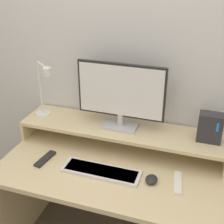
{
  "coord_description": "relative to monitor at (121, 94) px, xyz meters",
  "views": [
    {
      "loc": [
        0.49,
        -1.07,
        1.82
      ],
      "look_at": [
        -0.0,
        0.4,
        1.04
      ],
      "focal_mm": 50.0,
      "sensor_mm": 36.0,
      "label": 1
    }
  ],
  "objects": [
    {
      "name": "remote_control",
      "position": [
        -0.39,
        -0.3,
        -0.36
      ],
      "size": [
        0.06,
        0.17,
        0.02
      ],
      "color": "black",
      "rests_on": "desk"
    },
    {
      "name": "keyboard",
      "position": [
        -0.02,
        -0.31,
        -0.36
      ],
      "size": [
        0.45,
        0.14,
        0.02
      ],
      "color": "silver",
      "rests_on": "desk"
    },
    {
      "name": "mouse",
      "position": [
        0.27,
        -0.29,
        -0.35
      ],
      "size": [
        0.07,
        0.09,
        0.03
      ],
      "color": "black",
      "rests_on": "desk"
    },
    {
      "name": "remote_secondary",
      "position": [
        0.41,
        -0.27,
        -0.36
      ],
      "size": [
        0.06,
        0.19,
        0.02
      ],
      "color": "white",
      "rests_on": "desk"
    },
    {
      "name": "router_dock",
      "position": [
        0.54,
        0.01,
        -0.14
      ],
      "size": [
        0.14,
        0.09,
        0.18
      ],
      "color": "#28282D",
      "rests_on": "monitor_shelf"
    },
    {
      "name": "desk",
      "position": [
        0.01,
        -0.22,
        -0.56
      ],
      "size": [
        1.3,
        0.73,
        0.7
      ],
      "color": "beige",
      "rests_on": "ground_plane"
    },
    {
      "name": "monitor",
      "position": [
        0.0,
        0.0,
        0.0
      ],
      "size": [
        0.54,
        0.13,
        0.42
      ],
      "color": "#BCBCC1",
      "rests_on": "monitor_shelf"
    },
    {
      "name": "wall_back",
      "position": [
        0.01,
        0.18,
        0.18
      ],
      "size": [
        6.0,
        0.05,
        2.5
      ],
      "color": "silver",
      "rests_on": "ground_plane"
    },
    {
      "name": "monitor_shelf",
      "position": [
        0.01,
        -0.0,
        -0.25
      ],
      "size": [
        1.3,
        0.3,
        0.14
      ],
      "color": "beige",
      "rests_on": "desk"
    },
    {
      "name": "desk_lamp",
      "position": [
        -0.51,
        -0.03,
        -0.04
      ],
      "size": [
        0.19,
        0.16,
        0.38
      ],
      "color": "silver",
      "rests_on": "monitor_shelf"
    }
  ]
}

